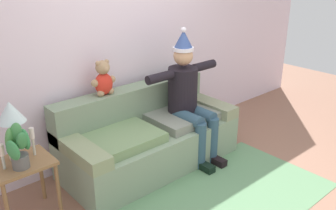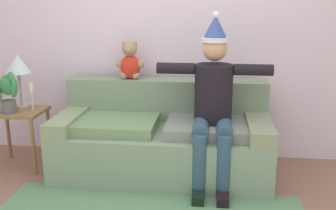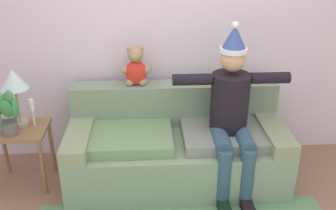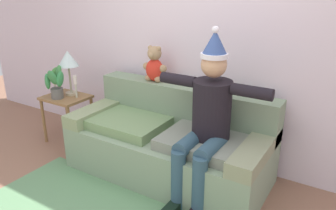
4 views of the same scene
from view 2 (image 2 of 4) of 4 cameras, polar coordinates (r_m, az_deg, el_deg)
back_wall at (r=4.04m, az=0.19°, el=11.39°), size 7.00×0.10×2.70m
couch at (r=3.73m, az=-0.74°, el=-4.91°), size 1.99×0.89×0.85m
person_seated at (r=3.42m, az=6.67°, el=0.81°), size 1.02×0.77×1.52m
teddy_bear at (r=3.89m, az=-5.60°, el=6.33°), size 0.29×0.17×0.38m
side_table at (r=4.08m, az=-21.15°, el=-2.09°), size 0.51×0.42×0.58m
table_lamp at (r=4.04m, az=-21.17°, el=5.29°), size 0.24×0.24×0.53m
potted_plant at (r=3.94m, az=-22.58°, el=1.70°), size 0.24×0.25×0.40m
candle_tall at (r=4.07m, az=-23.37°, el=1.28°), size 0.04×0.04×0.23m
candle_short at (r=3.98m, az=-19.44°, el=1.77°), size 0.04×0.04×0.27m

